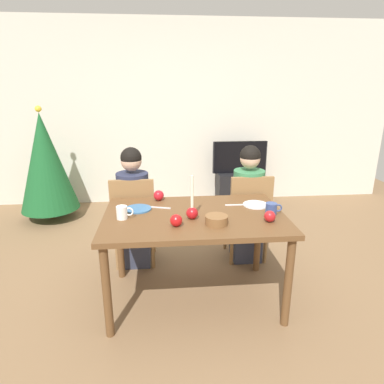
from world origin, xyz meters
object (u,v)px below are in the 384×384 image
object	(u,v)px
candle_centerpiece	(192,210)
christmas_tree	(45,162)
chair_left	(134,216)
mug_left	(122,212)
bowl_walnuts	(216,220)
tv_stand	(238,188)
apple_by_left_plate	(159,195)
plate_left	(138,209)
plate_right	(256,205)
dining_table	(194,224)
apple_by_right_mug	(176,220)
chair_right	(248,212)
apple_near_candle	(270,216)
mug_right	(272,209)
person_left_child	(134,209)
person_right_child	(248,206)
tv	(240,157)

from	to	relation	value
candle_centerpiece	christmas_tree	bearing A→B (deg)	130.05
chair_left	mug_left	world-z (taller)	chair_left
candle_centerpiece	bowl_walnuts	bearing A→B (deg)	-36.35
tv_stand	apple_by_left_plate	bearing A→B (deg)	-121.03
mug_left	plate_left	bearing A→B (deg)	60.79
chair_left	plate_right	xyz separation A→B (m)	(1.05, -0.45, 0.24)
dining_table	apple_by_right_mug	world-z (taller)	apple_by_right_mug
chair_right	apple_near_candle	distance (m)	0.85
plate_left	apple_by_right_mug	world-z (taller)	apple_by_right_mug
tv_stand	mug_right	xyz separation A→B (m)	(-0.29, -2.35, 0.56)
candle_centerpiece	apple_near_candle	world-z (taller)	candle_centerpiece
chair_left	person_left_child	xyz separation A→B (m)	(0.00, 0.03, 0.06)
bowl_walnuts	mug_left	bearing A→B (deg)	166.11
person_right_child	apple_near_candle	size ratio (longest dim) A/B	13.86
plate_left	plate_right	distance (m)	0.97
apple_by_right_mug	person_right_child	bearing A→B (deg)	48.96
tv_stand	christmas_tree	world-z (taller)	christmas_tree
person_left_child	candle_centerpiece	world-z (taller)	person_left_child
mug_left	apple_near_candle	xyz separation A→B (m)	(1.08, -0.16, -0.01)
chair_right	person_left_child	size ratio (longest dim) A/B	0.77
plate_left	apple_near_candle	size ratio (longest dim) A/B	2.51
christmas_tree	apple_near_candle	bearing A→B (deg)	-43.33
chair_left	apple_by_left_plate	distance (m)	0.45
christmas_tree	apple_by_left_plate	size ratio (longest dim) A/B	16.38
bowl_walnuts	apple_by_right_mug	distance (m)	0.29
dining_table	apple_near_candle	world-z (taller)	apple_near_candle
apple_by_left_plate	person_right_child	bearing A→B (deg)	17.63
person_left_child	tv_stand	world-z (taller)	person_left_child
mug_left	apple_by_right_mug	size ratio (longest dim) A/B	1.45
person_right_child	apple_by_left_plate	bearing A→B (deg)	-162.37
tv	plate_right	world-z (taller)	tv
person_left_child	mug_right	bearing A→B (deg)	-31.59
candle_centerpiece	apple_near_candle	bearing A→B (deg)	-11.05
plate_left	bowl_walnuts	size ratio (longest dim) A/B	1.29
mug_right	person_left_child	bearing A→B (deg)	148.41
chair_left	candle_centerpiece	xyz separation A→B (m)	(0.50, -0.69, 0.31)
christmas_tree	plate_right	bearing A→B (deg)	-38.30
dining_table	person_left_child	distance (m)	0.83
plate_left	apple_by_right_mug	xyz separation A→B (m)	(0.29, -0.36, 0.04)
dining_table	apple_by_left_plate	bearing A→B (deg)	127.15
dining_table	person_right_child	xyz separation A→B (m)	(0.59, 0.64, -0.10)
chair_right	bowl_walnuts	bearing A→B (deg)	-119.11
chair_left	person_left_child	bearing A→B (deg)	90.00
chair_left	bowl_walnuts	distance (m)	1.08
person_left_child	bowl_walnuts	size ratio (longest dim) A/B	7.12
person_left_child	plate_right	world-z (taller)	person_left_child
tv	mug_right	xyz separation A→B (m)	(-0.29, -2.35, 0.09)
chair_left	tv_stand	bearing A→B (deg)	50.22
tv	apple_near_candle	bearing A→B (deg)	-98.04
person_right_child	christmas_tree	size ratio (longest dim) A/B	0.80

